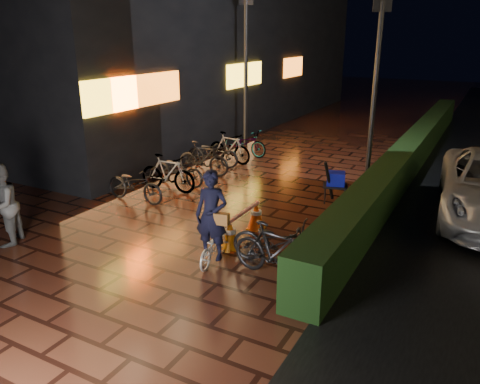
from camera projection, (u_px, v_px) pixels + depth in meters
The scene contains 11 objects.
ground at pixel (191, 232), 10.28m from camera, with size 80.00×80.00×0.00m, color #381911.
hedge at pixel (412, 151), 15.29m from camera, with size 0.70×20.00×1.00m, color black.
bystander_person at pixel (2, 205), 9.44m from camera, with size 0.83×0.65×1.71m, color #58595B.
storefront_block at pixel (159, 26), 22.70m from camera, with size 12.09×22.00×9.00m.
lamp_post_hedge at pixel (375, 87), 12.76m from camera, with size 0.47×0.26×5.01m.
lamp_post_sf at pixel (246, 66), 17.35m from camera, with size 0.52×0.24×5.48m.
cyclist at pixel (213, 229), 8.72m from camera, with size 0.69×1.33×1.84m.
traffic_barrier at pixel (244, 224), 9.89m from camera, with size 0.40×1.58×0.64m.
cart_assembly at pixel (335, 180), 11.93m from camera, with size 0.73×0.78×1.15m.
parked_bikes_storefront at pixel (199, 160), 14.30m from camera, with size 2.07×6.34×1.03m.
parked_bikes_hedge at pixel (276, 247), 8.46m from camera, with size 1.95×1.22×1.03m.
Camera 1 is at (5.46, -7.79, 4.15)m, focal length 35.00 mm.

